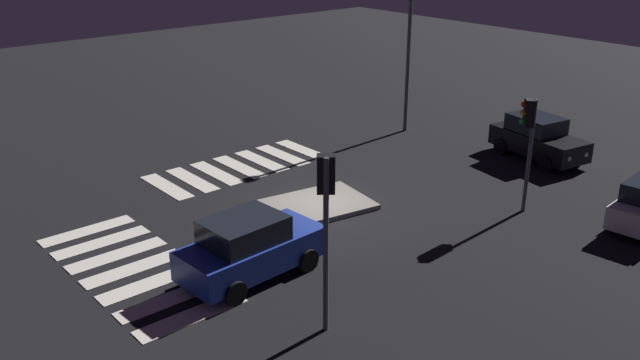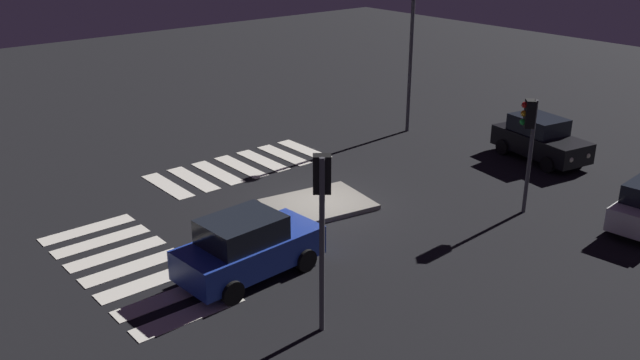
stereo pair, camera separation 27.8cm
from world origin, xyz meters
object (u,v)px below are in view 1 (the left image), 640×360
object	(u,v)px
traffic_light_west	(528,128)
traffic_light_north	(326,201)
street_lamp	(410,24)
traffic_island	(318,205)
car_blue	(250,247)
car_black	(538,138)

from	to	relation	value
traffic_light_west	traffic_light_north	size ratio (longest dim) A/B	0.88
traffic_light_north	street_lamp	distance (m)	17.72
traffic_light_north	street_lamp	bearing A→B (deg)	-14.36
traffic_island	car_blue	bearing A→B (deg)	28.35
traffic_island	traffic_light_west	world-z (taller)	traffic_light_west
traffic_island	car_blue	distance (m)	5.56
traffic_island	car_black	world-z (taller)	car_black
traffic_light_north	street_lamp	world-z (taller)	street_lamp
traffic_light_north	traffic_island	bearing A→B (deg)	0.48
traffic_island	street_lamp	bearing A→B (deg)	-154.84
traffic_light_west	traffic_light_north	xyz separation A→B (m)	(10.20, 1.06, 0.43)
car_blue	traffic_light_north	xyz separation A→B (m)	(0.05, 3.45, 2.63)
car_blue	street_lamp	world-z (taller)	street_lamp
car_black	street_lamp	xyz separation A→B (m)	(1.40, -6.54, 4.29)
traffic_island	car_black	xyz separation A→B (m)	(-10.74, 2.15, 0.83)
car_blue	street_lamp	bearing A→B (deg)	22.74
street_lamp	traffic_light_west	bearing A→B (deg)	66.79
traffic_light_west	traffic_light_north	bearing A→B (deg)	50.32
car_black	car_blue	bearing A→B (deg)	-78.10
traffic_light_west	street_lamp	world-z (taller)	street_lamp
traffic_island	traffic_light_west	xyz separation A→B (m)	(-5.32, 4.99, 3.06)
traffic_light_west	traffic_light_north	world-z (taller)	traffic_light_north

